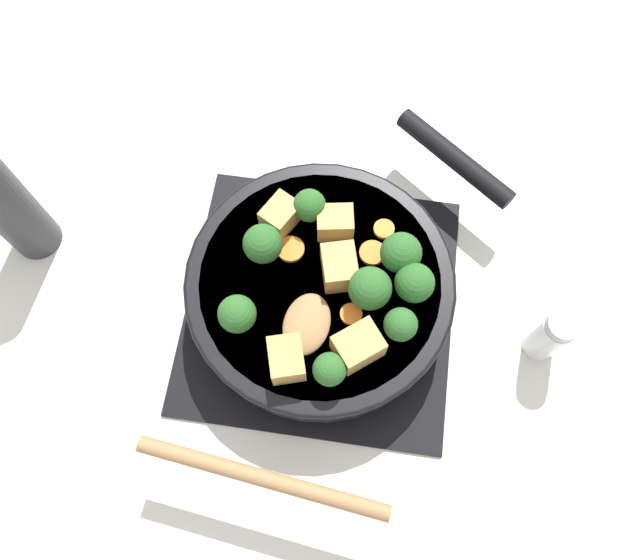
{
  "coord_description": "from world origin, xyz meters",
  "views": [
    {
      "loc": [
        0.03,
        -0.24,
        0.7
      ],
      "look_at": [
        0.0,
        0.0,
        0.08
      ],
      "focal_mm": 35.0,
      "sensor_mm": 36.0,
      "label": 1
    }
  ],
  "objects_px": {
    "salt_shaker": "(550,336)",
    "wooden_spoon": "(282,410)",
    "skillet_pan": "(322,286)",
    "pepper_mill": "(5,203)"
  },
  "relations": [
    {
      "from": "wooden_spoon",
      "to": "salt_shaker",
      "type": "distance_m",
      "value": 0.3
    },
    {
      "from": "skillet_pan",
      "to": "salt_shaker",
      "type": "bearing_deg",
      "value": -3.82
    },
    {
      "from": "wooden_spoon",
      "to": "pepper_mill",
      "type": "height_order",
      "value": "pepper_mill"
    },
    {
      "from": "skillet_pan",
      "to": "pepper_mill",
      "type": "height_order",
      "value": "pepper_mill"
    },
    {
      "from": "wooden_spoon",
      "to": "pepper_mill",
      "type": "distance_m",
      "value": 0.38
    },
    {
      "from": "salt_shaker",
      "to": "wooden_spoon",
      "type": "bearing_deg",
      "value": -154.94
    },
    {
      "from": "skillet_pan",
      "to": "pepper_mill",
      "type": "xyz_separation_m",
      "value": [
        -0.36,
        0.03,
        0.04
      ]
    },
    {
      "from": "pepper_mill",
      "to": "salt_shaker",
      "type": "height_order",
      "value": "pepper_mill"
    },
    {
      "from": "skillet_pan",
      "to": "wooden_spoon",
      "type": "distance_m",
      "value": 0.15
    },
    {
      "from": "pepper_mill",
      "to": "salt_shaker",
      "type": "bearing_deg",
      "value": -4.69
    }
  ]
}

